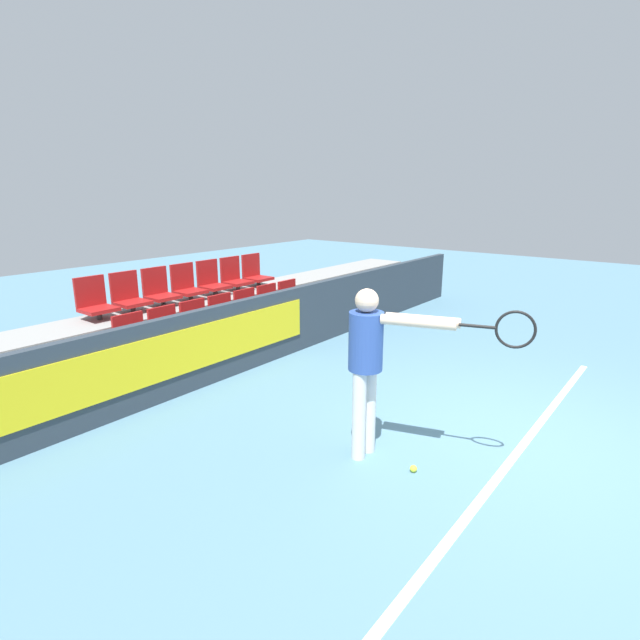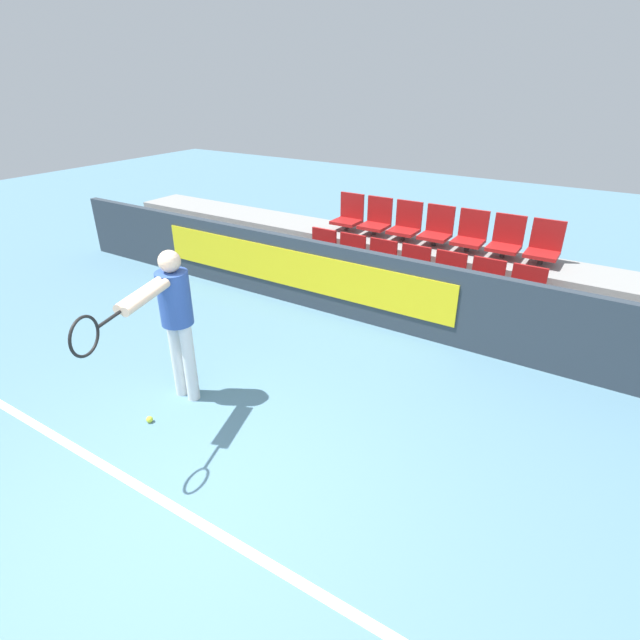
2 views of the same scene
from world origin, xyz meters
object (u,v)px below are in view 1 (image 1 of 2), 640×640
(tennis_ball, at_px, (413,469))
(stadium_chair_11, at_px, (212,281))
(stadium_chair_5, at_px, (271,305))
(stadium_chair_7, at_px, (95,302))
(stadium_chair_0, at_px, (134,341))
(stadium_chair_2, at_px, (198,324))
(stadium_chair_9, at_px, (159,290))
(tennis_player, at_px, (374,356))
(stadium_chair_10, at_px, (187,285))
(stadium_chair_13, at_px, (255,273))
(stadium_chair_1, at_px, (168,332))
(stadium_chair_8, at_px, (129,296))
(stadium_chair_12, at_px, (234,277))
(stadium_chair_6, at_px, (291,300))
(stadium_chair_3, at_px, (225,317))
(stadium_chair_4, at_px, (249,311))

(tennis_ball, bearing_deg, stadium_chair_11, 70.55)
(stadium_chair_5, xyz_separation_m, stadium_chair_7, (-2.53, 0.87, 0.39))
(stadium_chair_0, height_order, stadium_chair_2, same)
(stadium_chair_9, relative_size, tennis_player, 0.35)
(stadium_chair_10, bearing_deg, stadium_chair_13, 0.00)
(stadium_chair_0, bearing_deg, stadium_chair_7, 90.00)
(stadium_chair_1, bearing_deg, stadium_chair_10, 40.68)
(stadium_chair_1, distance_m, stadium_chair_5, 2.03)
(stadium_chair_8, distance_m, tennis_player, 4.20)
(stadium_chair_10, distance_m, stadium_chair_12, 1.01)
(stadium_chair_7, height_order, stadium_chair_9, same)
(stadium_chair_6, relative_size, stadium_chair_10, 1.00)
(stadium_chair_9, bearing_deg, stadium_chair_0, -139.32)
(stadium_chair_1, height_order, stadium_chair_12, stadium_chair_12)
(stadium_chair_2, height_order, tennis_ball, stadium_chair_2)
(tennis_player, bearing_deg, stadium_chair_5, 39.45)
(stadium_chair_0, height_order, tennis_player, tennis_player)
(stadium_chair_6, height_order, stadium_chair_13, stadium_chair_13)
(stadium_chair_1, bearing_deg, stadium_chair_6, 0.00)
(stadium_chair_10, bearing_deg, stadium_chair_3, -90.00)
(stadium_chair_2, relative_size, tennis_player, 0.35)
(stadium_chair_4, xyz_separation_m, stadium_chair_9, (-1.01, 0.87, 0.39))
(stadium_chair_10, distance_m, stadium_chair_13, 1.52)
(stadium_chair_2, bearing_deg, stadium_chair_6, 0.00)
(stadium_chair_0, height_order, tennis_ball, stadium_chair_0)
(stadium_chair_4, bearing_deg, stadium_chair_9, 139.32)
(stadium_chair_0, distance_m, stadium_chair_3, 1.52)
(stadium_chair_1, bearing_deg, stadium_chair_7, 120.19)
(stadium_chair_4, relative_size, stadium_chair_10, 1.00)
(stadium_chair_10, xyz_separation_m, stadium_chair_11, (0.51, 0.00, 0.00))
(stadium_chair_6, height_order, stadium_chair_11, stadium_chair_11)
(stadium_chair_5, relative_size, stadium_chair_6, 1.00)
(stadium_chair_7, height_order, stadium_chair_12, same)
(stadium_chair_2, bearing_deg, stadium_chair_11, 40.68)
(stadium_chair_7, distance_m, stadium_chair_13, 3.04)
(stadium_chair_4, bearing_deg, tennis_player, -116.18)
(stadium_chair_2, xyz_separation_m, stadium_chair_5, (1.52, 0.00, 0.00))
(stadium_chair_3, bearing_deg, stadium_chair_0, 180.00)
(stadium_chair_0, distance_m, stadium_chair_12, 2.71)
(tennis_player, height_order, tennis_ball, tennis_player)
(stadium_chair_4, relative_size, stadium_chair_12, 1.00)
(stadium_chair_8, xyz_separation_m, tennis_ball, (-0.12, -4.65, -0.98))
(stadium_chair_0, distance_m, stadium_chair_11, 2.24)
(stadium_chair_10, bearing_deg, stadium_chair_4, -59.81)
(stadium_chair_4, xyz_separation_m, stadium_chair_13, (1.01, 0.87, 0.39))
(stadium_chair_3, height_order, stadium_chair_9, stadium_chair_9)
(stadium_chair_13, relative_size, tennis_ball, 8.70)
(stadium_chair_4, xyz_separation_m, tennis_ball, (-1.64, -3.78, -0.59))
(stadium_chair_1, bearing_deg, stadium_chair_11, 29.81)
(stadium_chair_0, distance_m, stadium_chair_10, 1.79)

